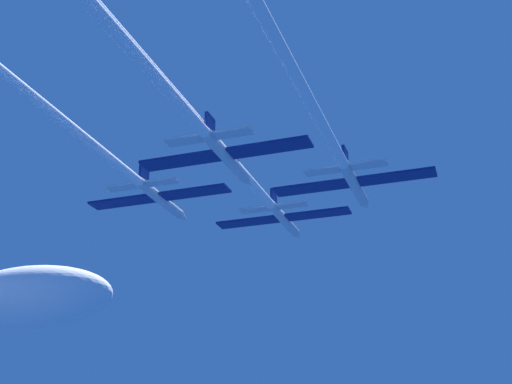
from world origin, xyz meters
name	(u,v)px	position (x,y,z in m)	size (l,w,h in m)	color
jet_lead	(242,172)	(-0.58, -16.53, 0.89)	(19.46, 61.46, 3.22)	silver
jet_left_wing	(84,138)	(-13.23, -31.64, 0.37)	(19.46, 63.77, 3.22)	silver
jet_right_wing	(317,116)	(12.24, -30.27, -0.73)	(19.46, 62.67, 3.22)	silver
jet_slot	(139,58)	(0.59, -45.23, -0.91)	(19.46, 67.86, 3.22)	silver
cloud_puffy	(34,297)	(-50.66, 13.20, -3.55)	(30.22, 16.62, 10.58)	white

